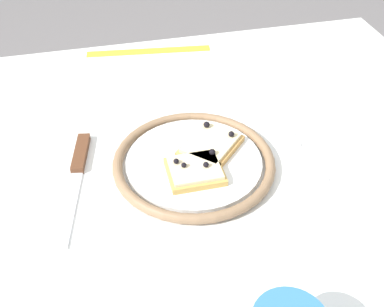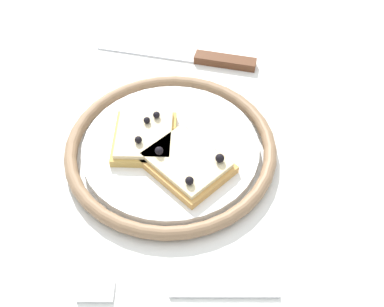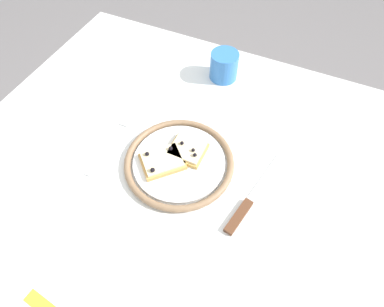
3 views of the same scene
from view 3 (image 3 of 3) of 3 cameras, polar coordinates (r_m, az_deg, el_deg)
name	(u,v)px [view 3 (image 3 of 3)]	position (r m, az deg, el deg)	size (l,w,h in m)	color
ground_plane	(193,260)	(1.43, 0.16, -18.15)	(6.00, 6.00, 0.00)	slate
dining_table	(193,181)	(0.83, 0.25, -4.79)	(1.14, 0.91, 0.71)	white
plate	(179,162)	(0.77, -2.27, -1.53)	(0.26, 0.26, 0.02)	white
pizza_slice_near	(162,161)	(0.76, -5.24, -1.30)	(0.12, 0.12, 0.03)	tan
pizza_slice_far	(187,150)	(0.77, -0.83, 0.63)	(0.08, 0.08, 0.02)	tan
knife	(246,205)	(0.72, 9.53, -8.95)	(0.07, 0.24, 0.01)	silver
fork	(110,143)	(0.83, -14.14, 1.79)	(0.02, 0.20, 0.00)	silver
cup	(224,66)	(0.96, 5.63, 15.05)	(0.08, 0.08, 0.08)	#3372BF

